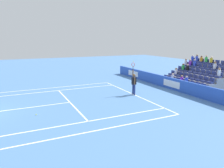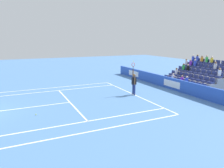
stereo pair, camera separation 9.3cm
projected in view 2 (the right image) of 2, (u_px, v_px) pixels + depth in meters
The scene contains 12 objects.
line_baseline at pixel (133, 94), 17.91m from camera, with size 10.97×0.10×0.01m, color white.
line_service at pixel (70, 102), 15.63m from camera, with size 8.23×0.10×0.01m, color white.
line_centre_service at pixel (24, 108), 14.30m from camera, with size 0.10×6.40×0.01m, color white.
line_singles_sideline_left at pixel (54, 91), 19.08m from camera, with size 0.10×11.89×0.01m, color white.
line_singles_sideline_right at pixel (80, 123), 11.79m from camera, with size 0.10×11.89×0.01m, color white.
line_doubles_sideline_left at pixel (51, 88), 20.29m from camera, with size 0.10×11.89×0.01m, color white.
line_doubles_sideline_right at pixel (88, 132), 10.58m from camera, with size 0.10×11.89×0.01m, color white.
line_centre_mark at pixel (132, 94), 17.87m from camera, with size 0.10×0.20×0.01m, color white.
sponsor_barrier at pixel (172, 84), 19.56m from camera, with size 20.63×0.22×1.08m.
tennis_player at pixel (134, 83), 17.56m from camera, with size 0.52×0.38×2.85m.
stadium_stand at pixel (200, 78), 21.00m from camera, with size 5.58×4.75×3.00m.
loose_tennis_ball at pixel (36, 114), 12.98m from camera, with size 0.07×0.07×0.07m, color #D1E533.
Camera 2 is at (-14.92, -2.87, 4.57)m, focal length 33.61 mm.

